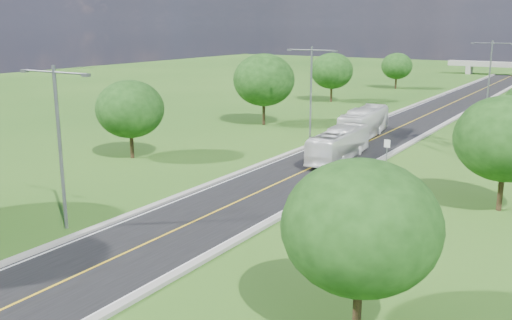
% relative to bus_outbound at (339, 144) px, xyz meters
% --- Properties ---
extents(ground, '(260.00, 260.00, 0.00)m').
position_rel_bus_outbound_xyz_m(ground, '(-0.80, 22.56, -1.52)').
color(ground, '#234E16').
rests_on(ground, ground).
extents(road, '(8.00, 150.00, 0.06)m').
position_rel_bus_outbound_xyz_m(road, '(-0.80, 28.56, -1.49)').
color(road, black).
rests_on(road, ground).
extents(curb_left, '(0.50, 150.00, 0.22)m').
position_rel_bus_outbound_xyz_m(curb_left, '(-5.05, 28.56, -1.41)').
color(curb_left, gray).
rests_on(curb_left, ground).
extents(curb_right, '(0.50, 150.00, 0.22)m').
position_rel_bus_outbound_xyz_m(curb_right, '(3.45, 28.56, -1.41)').
color(curb_right, gray).
rests_on(curb_right, ground).
extents(speed_limit_sign, '(0.55, 0.09, 2.40)m').
position_rel_bus_outbound_xyz_m(speed_limit_sign, '(4.40, 0.54, 0.08)').
color(speed_limit_sign, slate).
rests_on(speed_limit_sign, ground).
extents(streetlight_near_left, '(5.90, 0.25, 10.00)m').
position_rel_bus_outbound_xyz_m(streetlight_near_left, '(-6.80, -25.44, 4.43)').
color(streetlight_near_left, slate).
rests_on(streetlight_near_left, ground).
extents(streetlight_mid_left, '(5.90, 0.25, 10.00)m').
position_rel_bus_outbound_xyz_m(streetlight_mid_left, '(-6.80, 7.56, 4.43)').
color(streetlight_mid_left, slate).
rests_on(streetlight_mid_left, ground).
extents(streetlight_far_right, '(5.90, 0.25, 10.00)m').
position_rel_bus_outbound_xyz_m(streetlight_far_right, '(5.20, 40.56, 4.43)').
color(streetlight_far_right, slate).
rests_on(streetlight_far_right, ground).
extents(tree_lb, '(6.30, 6.30, 7.33)m').
position_rel_bus_outbound_xyz_m(tree_lb, '(-16.80, -9.44, 3.13)').
color(tree_lb, black).
rests_on(tree_lb, ground).
extents(tree_lc, '(7.56, 7.56, 8.79)m').
position_rel_bus_outbound_xyz_m(tree_lc, '(-15.80, 12.56, 4.06)').
color(tree_lc, black).
rests_on(tree_lc, ground).
extents(tree_ld, '(6.72, 6.72, 7.82)m').
position_rel_bus_outbound_xyz_m(tree_ld, '(-17.80, 36.56, 3.44)').
color(tree_ld, black).
rests_on(tree_ld, ground).
extents(tree_le, '(5.88, 5.88, 6.84)m').
position_rel_bus_outbound_xyz_m(tree_le, '(-15.30, 60.56, 2.82)').
color(tree_le, black).
rests_on(tree_le, ground).
extents(tree_ra, '(6.30, 6.30, 7.33)m').
position_rel_bus_outbound_xyz_m(tree_ra, '(13.20, -27.44, 3.13)').
color(tree_ra, black).
rests_on(tree_ra, ground).
extents(tree_rb, '(6.72, 6.72, 7.82)m').
position_rel_bus_outbound_xyz_m(tree_rb, '(15.20, -7.44, 3.44)').
color(tree_rb, black).
rests_on(tree_rb, ground).
extents(bus_outbound, '(3.19, 10.62, 2.92)m').
position_rel_bus_outbound_xyz_m(bus_outbound, '(0.00, 0.00, 0.00)').
color(bus_outbound, white).
rests_on(bus_outbound, road).
extents(bus_inbound, '(3.87, 11.70, 3.20)m').
position_rel_bus_outbound_xyz_m(bus_inbound, '(-2.20, 11.53, 0.14)').
color(bus_inbound, white).
rests_on(bus_inbound, road).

